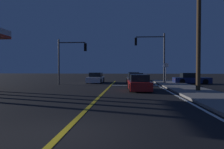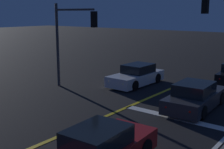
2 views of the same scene
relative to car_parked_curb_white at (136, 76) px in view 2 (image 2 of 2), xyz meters
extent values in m
cube|color=white|center=(5.04, -4.32, -0.58)|extent=(5.38, 0.50, 0.01)
cube|color=black|center=(5.15, -9.96, 0.46)|extent=(1.56, 1.97, 0.60)
cylinder|color=black|center=(4.28, -8.47, -0.26)|extent=(0.25, 0.65, 0.64)
cylinder|color=black|center=(5.86, -8.39, -0.26)|extent=(0.25, 0.65, 0.64)
sphere|color=#FFF4CC|center=(4.51, -7.73, -0.06)|extent=(0.18, 0.18, 0.18)
sphere|color=#FFF4CC|center=(5.56, -7.68, -0.06)|extent=(0.18, 0.18, 0.18)
cylinder|color=black|center=(4.28, 3.57, -0.26)|extent=(0.25, 0.65, 0.64)
sphere|color=red|center=(4.60, 2.78, -0.06)|extent=(0.14, 0.14, 0.14)
cube|color=silver|center=(0.00, -0.06, -0.14)|extent=(1.85, 4.42, 0.68)
cube|color=black|center=(0.00, 0.20, 0.46)|extent=(1.56, 2.04, 0.60)
cylinder|color=black|center=(0.80, -1.44, -0.26)|extent=(0.23, 0.64, 0.64)
cylinder|color=black|center=(-0.85, -1.41, -0.26)|extent=(0.23, 0.64, 0.64)
cylinder|color=black|center=(0.85, 1.28, -0.26)|extent=(0.23, 0.64, 0.64)
cylinder|color=black|center=(-0.81, 1.31, -0.26)|extent=(0.23, 0.64, 0.64)
sphere|color=#FFF4CC|center=(0.51, -2.20, -0.06)|extent=(0.18, 0.18, 0.18)
sphere|color=#FFF4CC|center=(-0.59, -2.19, -0.06)|extent=(0.18, 0.18, 0.18)
sphere|color=red|center=(0.59, 2.07, -0.06)|extent=(0.14, 0.14, 0.14)
sphere|color=red|center=(-0.51, 2.09, -0.06)|extent=(0.14, 0.14, 0.14)
cube|color=#2D2D33|center=(5.10, -2.36, -0.14)|extent=(2.02, 4.58, 0.68)
cube|color=black|center=(5.11, -2.63, 0.46)|extent=(1.66, 2.14, 0.60)
cylinder|color=black|center=(4.18, -1.00, -0.26)|extent=(0.25, 0.65, 0.64)
cylinder|color=black|center=(5.88, -0.92, -0.26)|extent=(0.25, 0.65, 0.64)
cylinder|color=black|center=(4.31, -3.79, -0.26)|extent=(0.25, 0.65, 0.64)
cylinder|color=black|center=(6.01, -3.71, -0.26)|extent=(0.25, 0.65, 0.64)
sphere|color=#FFF4CC|center=(4.43, -0.19, -0.06)|extent=(0.18, 0.18, 0.18)
sphere|color=#FFF4CC|center=(5.56, -0.14, -0.06)|extent=(0.18, 0.18, 0.18)
sphere|color=red|center=(4.63, -4.58, -0.06)|extent=(0.14, 0.14, 0.14)
sphere|color=red|center=(5.76, -4.53, -0.06)|extent=(0.14, 0.14, 0.14)
cube|color=black|center=(5.17, -2.02, 4.52)|extent=(0.28, 0.28, 0.90)
sphere|color=#4C2D05|center=(5.17, -2.02, 4.52)|extent=(0.22, 0.22, 0.22)
sphere|color=#0A3814|center=(5.17, -2.02, 4.25)|extent=(0.22, 0.22, 0.22)
cylinder|color=#38383D|center=(-3.83, -3.42, 2.06)|extent=(0.18, 0.18, 5.28)
cylinder|color=#38383D|center=(-2.26, -3.42, 4.30)|extent=(3.14, 0.12, 0.12)
cube|color=black|center=(-0.69, -3.42, 3.75)|extent=(0.28, 0.28, 0.90)
sphere|color=red|center=(-0.69, -3.42, 4.02)|extent=(0.22, 0.22, 0.22)
sphere|color=#4C2D05|center=(-0.69, -3.42, 3.75)|extent=(0.22, 0.22, 0.22)
sphere|color=#0A3814|center=(-0.69, -3.42, 3.48)|extent=(0.22, 0.22, 0.22)
camera|label=1|loc=(4.15, -27.66, 1.21)|focal=33.99mm
camera|label=2|loc=(10.60, -16.22, 4.12)|focal=47.60mm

